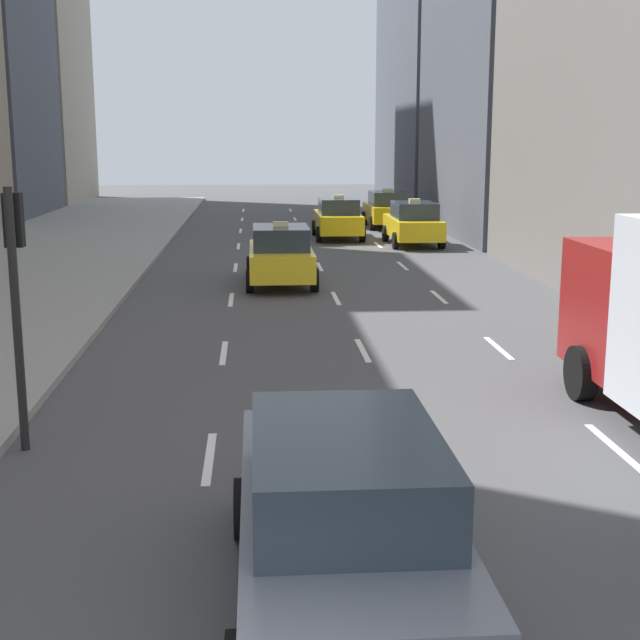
{
  "coord_description": "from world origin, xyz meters",
  "views": [
    {
      "loc": [
        0.45,
        -3.42,
        4.22
      ],
      "look_at": [
        1.45,
        10.19,
        1.43
      ],
      "focal_mm": 50.0,
      "sensor_mm": 36.0,
      "label": 1
    }
  ],
  "objects_px": {
    "taxi_fourth": "(387,209)",
    "taxi_lead": "(281,255)",
    "sedan_black_near": "(343,518)",
    "traffic_light_pole": "(15,276)",
    "taxi_third": "(413,223)",
    "taxi_second": "(338,218)"
  },
  "relations": [
    {
      "from": "taxi_third",
      "to": "taxi_fourth",
      "type": "bearing_deg",
      "value": 90.0
    },
    {
      "from": "taxi_third",
      "to": "sedan_black_near",
      "type": "xyz_separation_m",
      "value": [
        -5.6,
        -27.97,
        0.02
      ]
    },
    {
      "from": "taxi_fourth",
      "to": "traffic_light_pole",
      "type": "relative_size",
      "value": 1.22
    },
    {
      "from": "taxi_lead",
      "to": "traffic_light_pole",
      "type": "height_order",
      "value": "traffic_light_pole"
    },
    {
      "from": "traffic_light_pole",
      "to": "taxi_fourth",
      "type": "bearing_deg",
      "value": 72.62
    },
    {
      "from": "taxi_lead",
      "to": "taxi_fourth",
      "type": "xyz_separation_m",
      "value": [
        5.6,
        16.75,
        0.0
      ]
    },
    {
      "from": "taxi_fourth",
      "to": "sedan_black_near",
      "type": "height_order",
      "value": "taxi_fourth"
    },
    {
      "from": "taxi_fourth",
      "to": "taxi_lead",
      "type": "bearing_deg",
      "value": -108.49
    },
    {
      "from": "taxi_lead",
      "to": "taxi_fourth",
      "type": "distance_m",
      "value": 17.66
    },
    {
      "from": "taxi_second",
      "to": "taxi_third",
      "type": "height_order",
      "value": "same"
    },
    {
      "from": "taxi_second",
      "to": "traffic_light_pole",
      "type": "xyz_separation_m",
      "value": [
        -6.75,
        -25.8,
        1.53
      ]
    },
    {
      "from": "traffic_light_pole",
      "to": "taxi_lead",
      "type": "bearing_deg",
      "value": 74.0
    },
    {
      "from": "sedan_black_near",
      "to": "traffic_light_pole",
      "type": "xyz_separation_m",
      "value": [
        -3.95,
        4.68,
        1.51
      ]
    },
    {
      "from": "traffic_light_pole",
      "to": "taxi_second",
      "type": "bearing_deg",
      "value": 75.34
    },
    {
      "from": "taxi_third",
      "to": "sedan_black_near",
      "type": "height_order",
      "value": "taxi_third"
    },
    {
      "from": "taxi_second",
      "to": "taxi_third",
      "type": "distance_m",
      "value": 3.76
    },
    {
      "from": "sedan_black_near",
      "to": "traffic_light_pole",
      "type": "bearing_deg",
      "value": 130.19
    },
    {
      "from": "taxi_third",
      "to": "traffic_light_pole",
      "type": "distance_m",
      "value": 25.22
    },
    {
      "from": "taxi_lead",
      "to": "traffic_light_pole",
      "type": "relative_size",
      "value": 1.22
    },
    {
      "from": "sedan_black_near",
      "to": "traffic_light_pole",
      "type": "distance_m",
      "value": 6.3
    },
    {
      "from": "taxi_lead",
      "to": "taxi_second",
      "type": "distance_m",
      "value": 12.35
    },
    {
      "from": "traffic_light_pole",
      "to": "sedan_black_near",
      "type": "bearing_deg",
      "value": -49.81
    }
  ]
}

